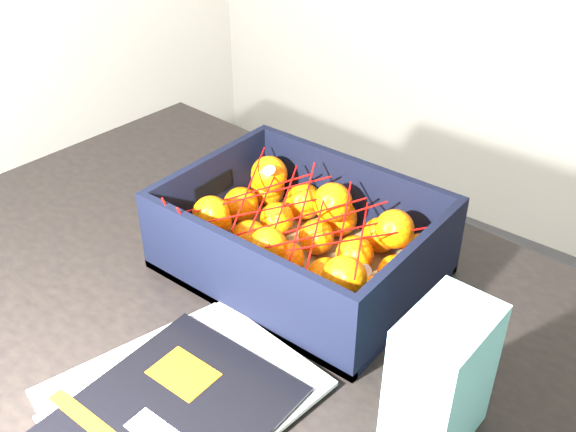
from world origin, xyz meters
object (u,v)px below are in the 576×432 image
Objects in this scene: retail_carton at (441,378)px; magazine_stack at (175,405)px; table at (245,365)px; produce_crate at (301,246)px.

magazine_stack is at bearing -145.54° from retail_carton.
retail_carton reaches higher than magazine_stack.
produce_crate is (0.00, 0.13, 0.14)m from table.
retail_carton reaches higher than table.
retail_carton is (0.25, 0.16, 0.08)m from magazine_stack.
table is 0.19m from produce_crate.
retail_carton reaches higher than produce_crate.
magazine_stack is (0.05, -0.17, 0.11)m from table.
magazine_stack is 0.94× the size of produce_crate.
produce_crate reaches higher than table.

